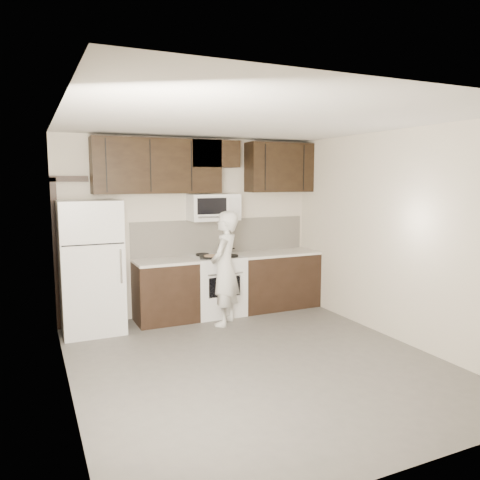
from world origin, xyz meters
TOP-DOWN VIEW (x-y plane):
  - floor at (0.00, 0.00)m, footprint 4.50×4.50m
  - back_wall at (0.00, 2.25)m, footprint 4.00×0.00m
  - ceiling at (0.00, 0.00)m, footprint 4.50×4.50m
  - counter_run at (0.60, 1.94)m, footprint 2.95×0.64m
  - stove at (0.30, 1.94)m, footprint 0.76×0.66m
  - backsplash at (0.50, 2.24)m, footprint 2.90×0.02m
  - upper_cabinets at (0.21, 2.08)m, footprint 3.48×0.35m
  - microwave at (0.30, 2.06)m, footprint 0.76×0.42m
  - refrigerator at (-1.55, 1.89)m, footprint 0.80×0.76m
  - door_trim at (-1.92, 2.21)m, footprint 0.50×0.08m
  - saucepan at (0.48, 2.09)m, footprint 0.27×0.15m
  - baking_tray at (0.18, 1.83)m, footprint 0.43×0.37m
  - pizza at (0.18, 1.83)m, footprint 0.31×0.31m
  - person at (0.22, 1.44)m, footprint 0.68×0.70m

SIDE VIEW (x-z plane):
  - floor at x=0.00m, z-range 0.00..0.00m
  - counter_run at x=0.60m, z-range 0.00..0.91m
  - stove at x=0.30m, z-range -0.01..0.93m
  - person at x=0.22m, z-range 0.00..1.63m
  - refrigerator at x=-1.55m, z-range 0.00..1.80m
  - baking_tray at x=0.18m, z-range 0.91..0.93m
  - pizza at x=0.18m, z-range 0.93..0.95m
  - saucepan at x=0.48m, z-range 0.90..1.04m
  - backsplash at x=0.50m, z-range 0.91..1.45m
  - door_trim at x=-1.92m, z-range 0.19..2.31m
  - back_wall at x=0.00m, z-range -0.65..3.35m
  - microwave at x=0.30m, z-range 1.45..1.85m
  - upper_cabinets at x=0.21m, z-range 1.89..2.67m
  - ceiling at x=0.00m, z-range 2.70..2.70m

